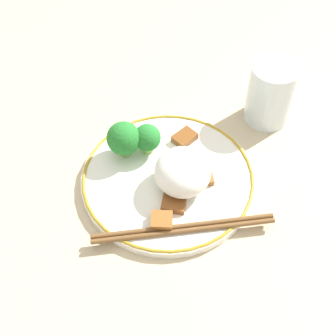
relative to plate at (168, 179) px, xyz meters
name	(u,v)px	position (x,y,z in m)	size (l,w,h in m)	color
ground_plane	(168,182)	(0.00, 0.00, -0.01)	(3.00, 3.00, 0.00)	#C6B28E
plate	(168,179)	(0.00, 0.00, 0.00)	(0.25, 0.25, 0.02)	white
rice_mound	(183,172)	(-0.01, -0.02, 0.03)	(0.08, 0.08, 0.06)	white
broccoli_back_left	(147,138)	(0.05, 0.03, 0.03)	(0.04, 0.04, 0.05)	#7FB756
broccoli_back_center	(124,139)	(0.05, 0.06, 0.04)	(0.05, 0.05, 0.06)	#7FB756
meat_near_front	(205,178)	(-0.01, -0.05, 0.01)	(0.03, 0.03, 0.01)	#995B28
meat_near_left	(185,138)	(0.07, -0.03, 0.01)	(0.04, 0.04, 0.01)	brown
meat_near_right	(174,203)	(-0.05, -0.01, 0.01)	(0.04, 0.04, 0.01)	brown
meat_near_back	(162,221)	(-0.08, 0.01, 0.01)	(0.03, 0.03, 0.01)	#995B28
chopsticks	(184,228)	(-0.09, -0.02, 0.01)	(0.04, 0.24, 0.01)	brown
drinking_glass	(270,93)	(0.13, -0.16, 0.04)	(0.07, 0.07, 0.10)	silver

